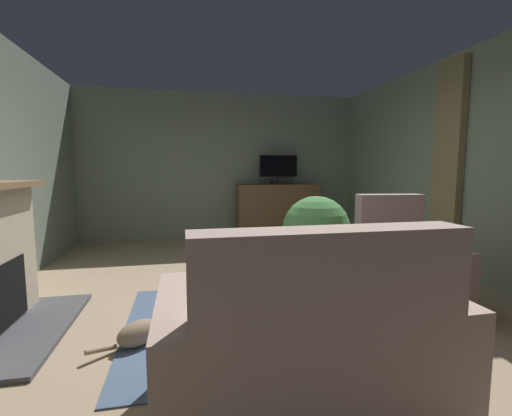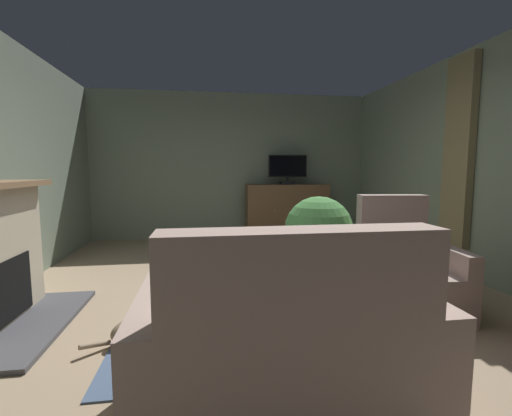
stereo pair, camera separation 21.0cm
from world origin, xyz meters
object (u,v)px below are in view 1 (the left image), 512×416
sofa_floral (305,354)px  armchair_near_window (400,272)px  coffee_table (273,279)px  potted_plant_leafy_by_curtain (316,233)px  tv_remote (297,266)px  television (278,169)px  cat (143,331)px  tv_cabinet (277,212)px

sofa_floral → armchair_near_window: sofa_floral is taller
armchair_near_window → coffee_table: bearing=-172.2°
armchair_near_window → potted_plant_leafy_by_curtain: armchair_near_window is taller
tv_remote → armchair_near_window: 1.10m
television → sofa_floral: television is taller
coffee_table → sofa_floral: size_ratio=0.61×
tv_remote → potted_plant_leafy_by_curtain: bearing=24.9°
cat → potted_plant_leafy_by_curtain: bearing=31.0°
coffee_table → potted_plant_leafy_by_curtain: (0.76, 0.98, 0.19)m
armchair_near_window → potted_plant_leafy_by_curtain: bearing=124.7°
coffee_table → potted_plant_leafy_by_curtain: bearing=52.1°
television → cat: size_ratio=1.23×
tv_remote → tv_cabinet: bearing=42.8°
television → coffee_table: television is taller
sofa_floral → potted_plant_leafy_by_curtain: bearing=67.2°
coffee_table → sofa_floral: bearing=-96.1°
tv_cabinet → potted_plant_leafy_by_curtain: (-0.27, -2.69, 0.10)m
tv_remote → potted_plant_leafy_by_curtain: (0.53, 0.91, 0.12)m
cat → tv_cabinet: bearing=61.2°
coffee_table → tv_remote: 0.26m
sofa_floral → potted_plant_leafy_by_curtain: 2.29m
potted_plant_leafy_by_curtain → cat: bearing=-149.0°
tv_remote → cat: (-1.28, -0.18, -0.38)m
potted_plant_leafy_by_curtain → television: bearing=84.2°
tv_cabinet → coffee_table: size_ratio=1.69×
tv_remote → armchair_near_window: armchair_near_window is taller
television → cat: 4.44m
coffee_table → tv_cabinet: bearing=74.3°
sofa_floral → cat: bearing=132.8°
armchair_near_window → cat: (-2.36, -0.29, -0.23)m
cat → tv_remote: bearing=8.2°
television → coffee_table: size_ratio=0.79×
coffee_table → armchair_near_window: 1.33m
tv_remote → sofa_floral: 1.25m
tv_cabinet → coffee_table: tv_cabinet is taller
coffee_table → sofa_floral: sofa_floral is taller
coffee_table → sofa_floral: (-0.12, -1.11, -0.05)m
tv_remote → armchair_near_window: size_ratio=0.16×
sofa_floral → armchair_near_window: 1.93m
coffee_table → armchair_near_window: (1.32, 0.18, -0.07)m
television → coffee_table: 3.87m
tv_cabinet → tv_remote: tv_cabinet is taller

